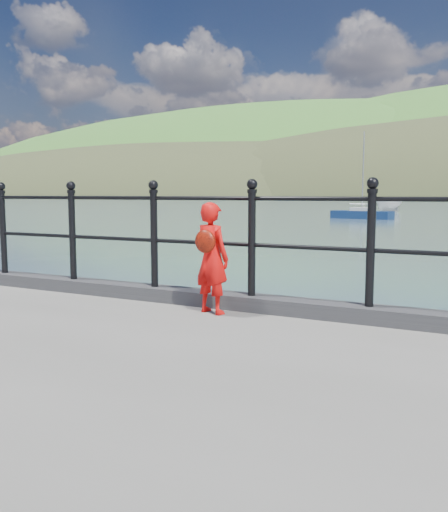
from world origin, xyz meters
The scene contains 6 objects.
ground centered at (0.00, 0.00, 0.00)m, with size 600.00×600.00×0.00m, color #2D4251.
kerb centered at (0.00, -0.15, 1.07)m, with size 60.00×0.30×0.15m, color #28282B.
railing centered at (0.00, -0.15, 1.82)m, with size 18.11×0.11×1.20m.
child centered at (0.31, -0.48, 1.56)m, with size 0.46×0.36×1.11m.
launch_white centered at (-9.17, 61.80, 0.90)m, with size 1.76×4.68×1.81m, color silver.
sailboat_port centered at (-8.00, 42.78, 0.34)m, with size 5.48×2.59×7.75m.
Camera 1 is at (2.85, -5.18, 2.20)m, focal length 38.00 mm.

